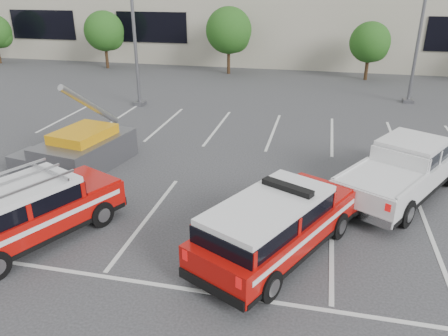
% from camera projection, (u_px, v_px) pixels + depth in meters
% --- Properties ---
extents(ground, '(120.00, 120.00, 0.00)m').
position_uv_depth(ground, '(235.00, 229.00, 12.52)').
color(ground, '#2E2E31').
rests_on(ground, ground).
extents(stall_markings, '(23.00, 15.00, 0.01)m').
position_uv_depth(stall_markings, '(259.00, 168.00, 16.54)').
color(stall_markings, silver).
rests_on(stall_markings, ground).
extents(convention_building, '(60.00, 16.99, 13.20)m').
position_uv_depth(convention_building, '(309.00, 2.00, 39.12)').
color(convention_building, '#B6AC9A').
rests_on(convention_building, ground).
extents(tree_left, '(3.07, 3.07, 4.42)m').
position_uv_depth(tree_left, '(106.00, 32.00, 34.19)').
color(tree_left, '#3F2B19').
rests_on(tree_left, ground).
extents(tree_mid_left, '(3.37, 3.37, 4.85)m').
position_uv_depth(tree_mid_left, '(230.00, 32.00, 32.04)').
color(tree_mid_left, '#3F2B19').
rests_on(tree_mid_left, ground).
extents(tree_mid_right, '(2.77, 2.77, 3.99)m').
position_uv_depth(tree_mid_right, '(371.00, 44.00, 30.21)').
color(tree_mid_right, '#3F2B19').
rests_on(tree_mid_right, ground).
extents(light_pole_left, '(0.90, 0.60, 10.24)m').
position_uv_depth(light_pole_left, '(132.00, 9.00, 22.83)').
color(light_pole_left, '#59595E').
rests_on(light_pole_left, ground).
extents(light_pole_mid, '(0.90, 0.60, 10.24)m').
position_uv_depth(light_pole_mid, '(424.00, 8.00, 23.35)').
color(light_pole_mid, '#59595E').
rests_on(light_pole_mid, ground).
extents(fire_chief_suv, '(4.06, 5.52, 1.84)m').
position_uv_depth(fire_chief_suv, '(276.00, 229.00, 11.10)').
color(fire_chief_suv, '#A40C07').
rests_on(fire_chief_suv, ground).
extents(white_pickup, '(4.71, 6.10, 1.80)m').
position_uv_depth(white_pickup, '(402.00, 174.00, 14.28)').
color(white_pickup, silver).
rests_on(white_pickup, ground).
extents(ladder_suv, '(3.74, 5.21, 1.91)m').
position_uv_depth(ladder_suv, '(28.00, 216.00, 11.69)').
color(ladder_suv, '#A40C07').
rests_on(ladder_suv, ground).
extents(utility_rig, '(3.83, 4.06, 3.31)m').
position_uv_depth(utility_rig, '(81.00, 150.00, 16.50)').
color(utility_rig, '#59595E').
rests_on(utility_rig, ground).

